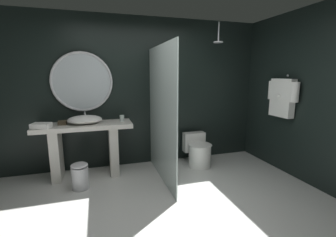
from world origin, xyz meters
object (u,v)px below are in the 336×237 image
Objects in this scene: hanging_bathrobe at (282,96)px; vessel_sink at (85,119)px; folded_hand_towel at (41,126)px; tissue_box at (62,123)px; round_wall_mirror at (82,82)px; rain_shower_head at (218,39)px; waste_bin at (80,176)px; tumbler_cup at (122,118)px; toilet at (198,151)px.

vessel_sink is at bearing 166.25° from hanging_bathrobe.
tissue_box is at bearing 35.09° from folded_hand_towel.
rain_shower_head is at bearing -8.37° from round_wall_mirror.
waste_bin is (-0.09, -0.49, -0.73)m from vessel_sink.
tumbler_cup is 0.91m from tissue_box.
vessel_sink is 0.62m from folded_hand_towel.
tissue_box is 3.53m from hanging_bathrobe.
rain_shower_head reaches higher than round_wall_mirror.
round_wall_mirror reaches higher than folded_hand_towel.
vessel_sink is 0.63m from round_wall_mirror.
tumbler_cup is at bearing 173.25° from toilet.
round_wall_mirror is (0.32, 0.22, 0.62)m from tissue_box.
round_wall_mirror is 2.39m from rain_shower_head.
vessel_sink reaches higher than tissue_box.
round_wall_mirror is (-0.01, 0.23, 0.58)m from vessel_sink.
rain_shower_head is (2.25, -0.11, 1.29)m from vessel_sink.
toilet is at bearing -4.44° from vessel_sink.
rain_shower_head is (2.57, -0.11, 1.32)m from tissue_box.
rain_shower_head reaches higher than tissue_box.
tissue_box is 2.90m from rain_shower_head.
tumbler_cup reaches higher than tissue_box.
round_wall_mirror reaches higher than tissue_box.
vessel_sink is at bearing -86.72° from round_wall_mirror.
rain_shower_head is 3.11m from waste_bin.
folded_hand_towel is (-2.49, -0.03, 0.64)m from toilet.
folded_hand_towel is (-0.59, -0.18, -0.03)m from vessel_sink.
vessel_sink reaches higher than folded_hand_towel.
rain_shower_head is at bearing 1.50° from folded_hand_towel.
hanging_bathrobe is (3.09, -0.76, 0.35)m from vessel_sink.
tissue_box is at bearing -179.62° from tumbler_cup.
tissue_box is 0.88m from waste_bin.
waste_bin is at bearing -31.55° from folded_hand_towel.
vessel_sink is at bearing 79.60° from waste_bin.
tumbler_cup is 2.65m from hanging_bathrobe.
round_wall_mirror reaches higher than waste_bin.
toilet is (2.23, -0.15, -0.63)m from tissue_box.
tumbler_cup is 1.10m from waste_bin.
hanging_bathrobe is 3.75m from folded_hand_towel.
vessel_sink reaches higher than tumbler_cup.
round_wall_mirror is 3.85× the size of folded_hand_towel.
rain_shower_head is (1.66, -0.11, 1.30)m from tumbler_cup.
hanging_bathrobe reaches higher than tissue_box.
round_wall_mirror is 1.65× the size of toilet.
toilet is 2.02m from waste_bin.
rain_shower_head is 1.36× the size of folded_hand_towel.
hanging_bathrobe is at bearing -13.75° from vessel_sink.
tissue_box is (-0.91, -0.01, -0.02)m from tumbler_cup.
rain_shower_head is 0.50× the size of hanging_bathrobe.
round_wall_mirror is at bearing 168.96° from toilet.
vessel_sink is 0.58m from tumbler_cup.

